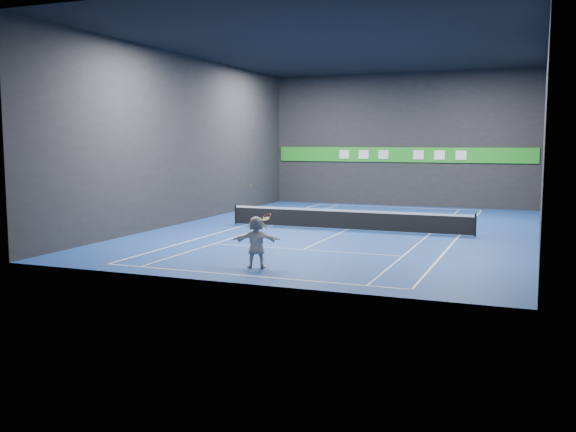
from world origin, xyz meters
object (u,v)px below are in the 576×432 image
at_px(player, 256,242).
at_px(tennis_racket, 266,218).
at_px(tennis_ball, 250,186).
at_px(tennis_net, 347,219).

height_order(player, tennis_racket, tennis_racket).
bearing_deg(player, tennis_ball, -17.34).
bearing_deg(tennis_ball, tennis_racket, 6.11).
distance_m(tennis_net, tennis_racket, 10.55).
xyz_separation_m(player, tennis_net, (0.22, 10.53, -0.38)).
bearing_deg(tennis_racket, player, -172.62).
distance_m(tennis_ball, tennis_racket, 1.25).
bearing_deg(player, tennis_net, -112.32).
bearing_deg(tennis_ball, tennis_net, 87.71).
bearing_deg(tennis_racket, tennis_net, 90.83).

